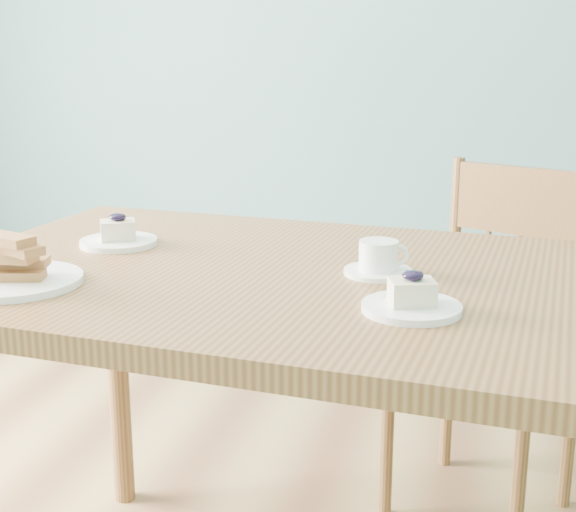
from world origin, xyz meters
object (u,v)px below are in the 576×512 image
Objects in this scene: dining_table at (330,317)px; cheesecake_plate_far at (118,237)px; dining_chair at (492,341)px; biscotti_plate at (13,268)px; cheesecake_plate_near at (412,301)px; coffee_cup at (379,260)px.

cheesecake_plate_far is (-0.49, 0.12, 0.10)m from dining_table.
dining_chair is at bearing 69.95° from dining_table.
biscotti_plate is at bearing -98.98° from cheesecake_plate_far.
dining_table is at bearing 133.45° from cheesecake_plate_near.
cheesecake_plate_near reaches higher than coffee_cup.
dining_chair is 0.94m from cheesecake_plate_near.
dining_table is 0.59m from biscotti_plate.
biscotti_plate is at bearing -175.43° from coffee_cup.
cheesecake_plate_far reaches higher than cheesecake_plate_near.
cheesecake_plate_near is 0.71m from biscotti_plate.
cheesecake_plate_near is at bearing -24.27° from cheesecake_plate_far.
cheesecake_plate_far is at bearing 81.02° from biscotti_plate.
dining_chair is 1.05m from cheesecake_plate_far.
cheesecake_plate_far is (-0.81, -0.55, 0.37)m from dining_chair.
dining_chair is at bearing 80.23° from cheesecake_plate_near.
coffee_cup is (-0.23, -0.64, 0.38)m from dining_chair.
dining_table is at bearing 20.25° from biscotti_plate.
biscotti_plate is at bearing -178.22° from cheesecake_plate_near.
dining_chair reaches higher than cheesecake_plate_near.
cheesecake_plate_near reaches higher than dining_table.
biscotti_plate is at bearing -154.60° from dining_table.
dining_chair reaches higher than cheesecake_plate_far.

